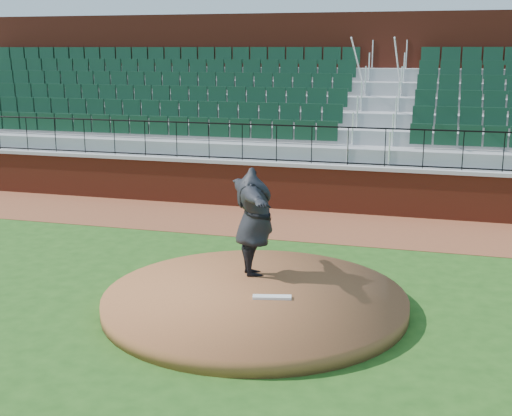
{
  "coord_description": "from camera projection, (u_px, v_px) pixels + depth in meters",
  "views": [
    {
      "loc": [
        3.51,
        -10.88,
        4.33
      ],
      "look_at": [
        0.0,
        1.5,
        1.3
      ],
      "focal_mm": 47.69,
      "sensor_mm": 36.0,
      "label": 1
    }
  ],
  "objects": [
    {
      "name": "warning_track",
      "position": [
        298.0,
        224.0,
        17.17
      ],
      "size": [
        34.0,
        3.2,
        0.01
      ],
      "primitive_type": "cube",
      "color": "brown",
      "rests_on": "ground"
    },
    {
      "name": "field_wall",
      "position": [
        311.0,
        189.0,
        18.53
      ],
      "size": [
        34.0,
        0.35,
        1.2
      ],
      "primitive_type": "cube",
      "color": "maroon",
      "rests_on": "ground"
    },
    {
      "name": "wall_railing",
      "position": [
        312.0,
        145.0,
        18.26
      ],
      "size": [
        34.0,
        0.05,
        1.0
      ],
      "primitive_type": null,
      "color": "black",
      "rests_on": "wall_cap"
    },
    {
      "name": "wall_cap",
      "position": [
        311.0,
        165.0,
        18.38
      ],
      "size": [
        34.0,
        0.45,
        0.1
      ],
      "primitive_type": "cube",
      "color": "#B7B7B7",
      "rests_on": "field_wall"
    },
    {
      "name": "pitching_rubber",
      "position": [
        272.0,
        297.0,
        11.36
      ],
      "size": [
        0.67,
        0.31,
        0.04
      ],
      "primitive_type": "cube",
      "rotation": [
        0.0,
        0.0,
        0.23
      ],
      "color": "white",
      "rests_on": "pitchers_mound"
    },
    {
      "name": "pitchers_mound",
      "position": [
        255.0,
        301.0,
        11.61
      ],
      "size": [
        5.18,
        5.18,
        0.25
      ],
      "primitive_type": "cylinder",
      "color": "brown",
      "rests_on": "ground"
    },
    {
      "name": "concourse_wall",
      "position": [
        344.0,
        96.0,
        23.22
      ],
      "size": [
        34.0,
        0.5,
        5.5
      ],
      "primitive_type": "cube",
      "color": "maroon",
      "rests_on": "ground"
    },
    {
      "name": "seating_stands",
      "position": [
        329.0,
        117.0,
        20.7
      ],
      "size": [
        34.0,
        5.1,
        4.6
      ],
      "primitive_type": null,
      "color": "gray",
      "rests_on": "ground"
    },
    {
      "name": "pitcher",
      "position": [
        254.0,
        222.0,
        12.35
      ],
      "size": [
        1.75,
        2.5,
        2.01
      ],
      "primitive_type": "imported",
      "rotation": [
        0.0,
        0.0,
        2.06
      ],
      "color": "black",
      "rests_on": "pitchers_mound"
    },
    {
      "name": "ground",
      "position": [
        233.0,
        297.0,
        12.12
      ],
      "size": [
        90.0,
        90.0,
        0.0
      ],
      "primitive_type": "plane",
      "color": "#214C15",
      "rests_on": "ground"
    }
  ]
}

